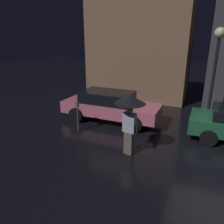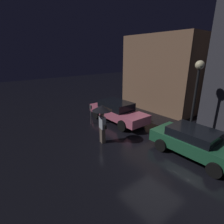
% 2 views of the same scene
% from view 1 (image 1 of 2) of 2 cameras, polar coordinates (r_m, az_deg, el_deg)
% --- Properties ---
extents(ground_plane, '(60.00, 60.00, 0.00)m').
position_cam_1_polar(ground_plane, '(8.47, 24.33, -9.87)').
color(ground_plane, black).
extents(building_facade_left, '(6.24, 3.00, 6.01)m').
position_cam_1_polar(building_facade_left, '(14.66, 7.07, 15.65)').
color(building_facade_left, '#8C664C').
rests_on(building_facade_left, ground).
extents(parked_car_pink, '(4.63, 1.90, 1.42)m').
position_cam_1_polar(parked_car_pink, '(10.37, -0.54, 1.73)').
color(parked_car_pink, '#DB6684').
rests_on(parked_car_pink, ground).
extents(pedestrian_with_umbrella, '(1.03, 1.03, 2.10)m').
position_cam_1_polar(pedestrian_with_umbrella, '(7.11, 4.72, 0.85)').
color(pedestrian_with_umbrella, '#66564C').
rests_on(pedestrian_with_umbrella, ground).
extents(parking_meter, '(0.12, 0.10, 1.31)m').
position_cam_1_polar(parking_meter, '(9.28, -8.97, -0.32)').
color(parking_meter, '#4C5154').
rests_on(parking_meter, ground).
extents(street_lamp_near, '(0.47, 0.47, 4.25)m').
position_cam_1_polar(street_lamp_near, '(11.07, 25.71, 13.52)').
color(street_lamp_near, black).
rests_on(street_lamp_near, ground).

